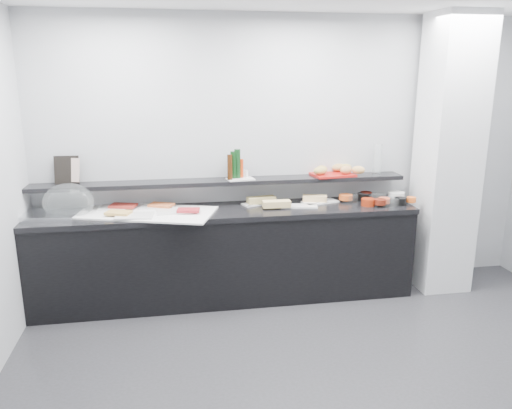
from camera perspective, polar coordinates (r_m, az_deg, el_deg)
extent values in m
plane|color=#2D2D30|center=(3.73, 11.34, -20.55)|extent=(5.00, 5.00, 0.00)
cube|color=#AEB1B5|center=(5.03, 4.02, 5.65)|extent=(5.00, 0.02, 2.70)
cube|color=silver|center=(5.28, 21.06, 5.13)|extent=(0.50, 0.50, 2.70)
cube|color=black|center=(4.86, -3.42, -5.95)|extent=(3.60, 0.60, 0.85)
cube|color=black|center=(4.72, -3.50, -0.84)|extent=(3.62, 0.62, 0.05)
cube|color=black|center=(4.83, -3.78, 2.63)|extent=(3.60, 0.25, 0.04)
cube|color=silver|center=(4.81, -22.48, -1.12)|extent=(0.55, 0.41, 0.04)
ellipsoid|color=white|center=(4.78, -20.64, 0.28)|extent=(0.45, 0.30, 0.34)
cube|color=white|center=(4.68, -12.46, -0.90)|extent=(1.35, 0.94, 0.01)
cube|color=silver|center=(4.87, -15.90, -0.33)|extent=(0.30, 0.23, 0.01)
cube|color=maroon|center=(4.84, -14.95, -0.14)|extent=(0.27, 0.21, 0.02)
cube|color=silver|center=(4.82, -11.21, -0.20)|extent=(0.34, 0.25, 0.01)
cube|color=#DA612C|center=(4.78, -10.77, -0.06)|extent=(0.26, 0.22, 0.02)
cube|color=silver|center=(4.53, -13.73, -1.28)|extent=(0.35, 0.25, 0.01)
cube|color=tan|center=(4.60, -15.45, -0.91)|extent=(0.25, 0.20, 0.02)
cube|color=white|center=(4.62, -9.30, -0.74)|extent=(0.33, 0.23, 0.01)
cube|color=maroon|center=(4.56, -7.74, -0.65)|extent=(0.22, 0.15, 0.02)
cube|color=silver|center=(4.89, 0.16, 0.13)|extent=(0.33, 0.23, 0.01)
cube|color=tan|center=(4.88, 0.61, 0.54)|extent=(0.29, 0.15, 0.06)
cylinder|color=#AEB0B5|center=(4.81, -0.26, 0.02)|extent=(0.13, 0.10, 0.01)
cube|color=silver|center=(4.81, 4.93, -0.19)|extent=(0.37, 0.21, 0.01)
cube|color=#DDBB74|center=(4.73, 2.36, 0.07)|extent=(0.27, 0.11, 0.06)
cylinder|color=silver|center=(4.72, 2.11, -0.28)|extent=(0.15, 0.07, 0.01)
cube|color=white|center=(4.99, 7.35, 0.30)|extent=(0.39, 0.26, 0.01)
cube|color=#E4B777|center=(4.97, 6.73, 0.70)|extent=(0.25, 0.15, 0.06)
cylinder|color=silver|center=(4.95, 7.56, 0.32)|extent=(0.15, 0.07, 0.01)
cylinder|color=silver|center=(5.08, 10.65, 0.74)|extent=(0.22, 0.22, 0.07)
cylinder|color=#DE571E|center=(5.05, 10.22, 0.83)|extent=(0.17, 0.17, 0.05)
cylinder|color=black|center=(5.16, 12.26, 0.88)|extent=(0.16, 0.16, 0.07)
cylinder|color=#5A140C|center=(5.21, 12.47, 1.13)|extent=(0.16, 0.16, 0.05)
cylinder|color=silver|center=(5.16, 13.67, 0.79)|extent=(0.21, 0.21, 0.07)
cylinder|color=white|center=(5.28, 15.73, 1.12)|extent=(0.19, 0.19, 0.05)
cylinder|color=maroon|center=(4.94, 12.69, 0.26)|extent=(0.17, 0.17, 0.07)
cylinder|color=#5B190D|center=(4.94, 13.97, 0.30)|extent=(0.14, 0.14, 0.05)
cylinder|color=white|center=(5.03, 15.13, 0.33)|extent=(0.18, 0.18, 0.07)
cylinder|color=#CA5031|center=(5.00, 14.45, 0.44)|extent=(0.11, 0.11, 0.05)
cylinder|color=black|center=(5.07, 16.18, 0.37)|extent=(0.13, 0.13, 0.07)
cylinder|color=orange|center=(5.11, 17.33, 0.54)|extent=(0.11, 0.11, 0.05)
cube|color=black|center=(4.93, -20.82, 3.71)|extent=(0.22, 0.08, 0.26)
cube|color=#CB9E93|center=(4.91, -20.34, 3.72)|extent=(0.17, 0.10, 0.22)
cube|color=white|center=(4.81, -1.78, 2.92)|extent=(0.28, 0.20, 0.01)
cylinder|color=#0E3513|center=(4.81, -2.59, 4.56)|extent=(0.07, 0.07, 0.26)
cylinder|color=#361B09|center=(4.75, -3.01, 4.29)|extent=(0.06, 0.06, 0.24)
cylinder|color=#0E3414|center=(4.81, -2.14, 4.69)|extent=(0.08, 0.08, 0.28)
cylinder|color=#BE320D|center=(4.85, -1.72, 4.16)|extent=(0.06, 0.06, 0.18)
cylinder|color=silver|center=(4.87, -1.41, 3.57)|extent=(0.04, 0.04, 0.07)
cylinder|color=white|center=(4.86, -1.07, 3.55)|extent=(0.03, 0.03, 0.07)
cube|color=#B11713|center=(5.07, 8.74, 3.41)|extent=(0.44, 0.33, 0.02)
ellipsoid|color=#AE7D42|center=(5.17, 9.42, 4.18)|extent=(0.18, 0.15, 0.08)
ellipsoid|color=#B49344|center=(5.18, 10.22, 4.15)|extent=(0.13, 0.09, 0.08)
ellipsoid|color=#B09043|center=(4.98, 7.36, 3.85)|extent=(0.18, 0.15, 0.08)
ellipsoid|color=#C08249|center=(5.06, 10.25, 3.90)|extent=(0.15, 0.12, 0.08)
ellipsoid|color=tan|center=(5.08, 11.62, 3.88)|extent=(0.15, 0.13, 0.08)
ellipsoid|color=#AD8742|center=(5.05, 7.51, 3.99)|extent=(0.12, 0.08, 0.08)
cylinder|color=white|center=(5.23, 13.71, 5.07)|extent=(0.11, 0.11, 0.30)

